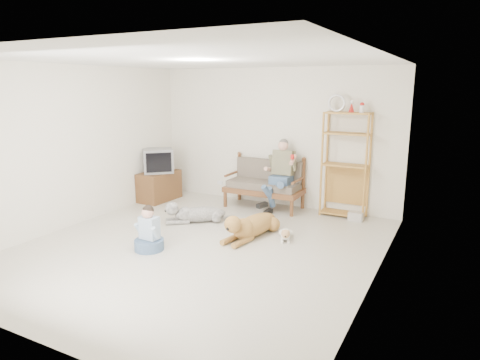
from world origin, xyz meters
The scene contains 17 objects.
floor centered at (0.00, 0.00, 0.00)m, with size 5.50×5.50×0.00m, color silver.
ceiling centered at (0.00, 0.00, 2.70)m, with size 5.50×5.50×0.00m, color white.
wall_back centered at (0.00, 2.75, 1.35)m, with size 5.00×5.00×0.00m, color silver.
wall_front centered at (0.00, -2.75, 1.35)m, with size 5.00×5.00×0.00m, color silver.
wall_left centered at (-2.50, 0.00, 1.35)m, with size 5.50×5.50×0.00m, color silver.
wall_right centered at (2.50, 0.00, 1.35)m, with size 5.50×5.50×0.00m, color silver.
loveseat centered at (-0.04, 2.44, 0.49)m, with size 1.50×0.70×0.95m.
man centered at (0.30, 2.23, 0.63)m, with size 0.52×0.75×1.21m.
etagere centered at (1.48, 2.55, 0.98)m, with size 0.85×0.37×2.21m.
book_stack centered at (1.76, 2.37, 0.08)m, with size 0.25×0.18×0.16m, color silver.
tv_stand centered at (-2.23, 1.88, 0.30)m, with size 0.54×0.92×0.60m.
crt_tv centered at (-2.20, 1.84, 0.85)m, with size 0.75×0.75×0.49m.
wall_outlet centered at (-1.25, 2.73, 0.30)m, with size 0.12×0.02×0.08m, color white.
golden_retriever centered at (0.47, 0.75, 0.19)m, with size 0.55×1.51×0.46m.
shaggy_dog centered at (-0.75, 0.96, 0.16)m, with size 1.02×0.92×0.38m.
terrier centered at (1.01, 0.88, 0.09)m, with size 0.29×0.54×0.21m.
child centered at (-0.60, -0.43, 0.24)m, with size 0.43×0.43×0.68m.
Camera 1 is at (3.31, -5.04, 2.36)m, focal length 32.00 mm.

